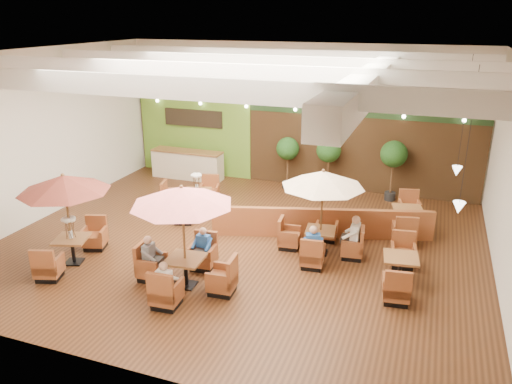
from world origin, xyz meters
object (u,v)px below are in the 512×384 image
at_px(diner_3, 313,242).
at_px(topiary_1, 329,152).
at_px(table_1, 183,219).
at_px(table_5, 407,220).
at_px(table_4, 400,270).
at_px(topiary_0, 288,151).
at_px(service_counter, 188,165).
at_px(diner_4, 353,233).
at_px(table_0, 65,196).
at_px(table_2, 322,197).
at_px(booth_divider, 322,223).
at_px(topiary_2, 394,156).
at_px(diner_0, 165,279).
at_px(diner_1, 203,244).
at_px(table_3, 190,199).
at_px(diner_2, 150,253).

bearing_deg(diner_3, topiary_1, 82.54).
relative_size(table_1, table_5, 0.98).
distance_m(table_4, diner_3, 2.32).
height_order(table_1, topiary_0, table_1).
relative_size(service_counter, diner_4, 3.63).
relative_size(table_0, diner_4, 3.24).
bearing_deg(table_5, diner_4, -131.40).
distance_m(table_1, diner_4, 4.84).
bearing_deg(topiary_0, table_2, -63.85).
distance_m(service_counter, table_4, 10.81).
relative_size(booth_divider, table_5, 2.43).
distance_m(topiary_1, diner_3, 6.16).
distance_m(table_4, topiary_2, 6.29).
relative_size(booth_divider, table_1, 2.49).
relative_size(diner_0, diner_1, 1.01).
bearing_deg(diner_4, topiary_2, -6.36).
relative_size(table_3, table_5, 1.00).
bearing_deg(diner_0, table_1, 88.87).
distance_m(table_2, diner_4, 1.33).
xyz_separation_m(table_1, diner_3, (2.75, 2.04, -1.08)).
bearing_deg(table_0, booth_divider, 15.38).
relative_size(table_1, diner_0, 3.76).
xyz_separation_m(booth_divider, diner_4, (1.12, -1.06, 0.30)).
height_order(booth_divider, diner_4, diner_4).
relative_size(table_3, diner_3, 3.54).
bearing_deg(table_4, table_5, 83.47).
bearing_deg(table_2, table_4, -29.50).
height_order(table_4, topiary_1, topiary_1).
bearing_deg(topiary_0, table_1, -91.69).
xyz_separation_m(booth_divider, table_5, (2.42, 1.31, -0.09)).
xyz_separation_m(table_1, topiary_0, (0.24, 8.08, -0.32)).
bearing_deg(diner_2, table_4, 104.42).
distance_m(table_4, diner_0, 5.86).
relative_size(table_3, topiary_0, 1.36).
bearing_deg(table_2, table_5, 40.60).
distance_m(booth_divider, diner_3, 2.02).
bearing_deg(topiary_0, table_5, -30.08).
height_order(diner_0, diner_4, diner_4).
relative_size(table_0, diner_1, 3.75).
bearing_deg(table_1, diner_1, 85.93).
relative_size(table_1, topiary_1, 1.26).
distance_m(service_counter, table_5, 9.34).
height_order(table_1, table_4, table_1).
relative_size(table_3, topiary_2, 1.24).
distance_m(service_counter, diner_0, 9.74).
xyz_separation_m(table_5, diner_2, (-5.96, -5.34, 0.36)).
distance_m(booth_divider, table_3, 4.79).
bearing_deg(diner_1, diner_3, -156.48).
bearing_deg(diner_1, topiary_2, -118.03).
bearing_deg(table_1, table_0, 175.06).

